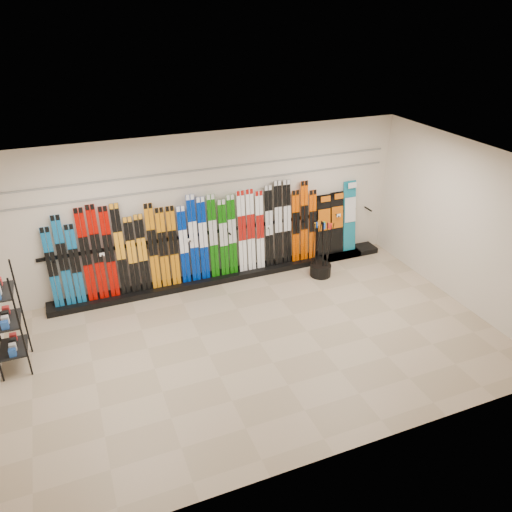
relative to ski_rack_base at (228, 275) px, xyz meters
name	(u,v)px	position (x,y,z in m)	size (l,w,h in m)	color
floor	(260,343)	(-0.22, -2.28, -0.06)	(8.00, 8.00, 0.00)	tan
back_wall	(212,208)	(-0.22, 0.22, 1.44)	(8.00, 8.00, 0.00)	beige
right_wall	(465,225)	(3.78, -2.28, 1.44)	(5.00, 5.00, 0.00)	beige
ceiling	(261,170)	(-0.22, -2.28, 2.94)	(8.00, 8.00, 0.00)	silver
ski_rack_base	(228,275)	(0.00, 0.00, 0.00)	(8.00, 0.40, 0.12)	black
skis	(194,241)	(-0.67, 0.03, 0.90)	(5.37, 0.18, 1.83)	#0F578E
snowboards	(337,221)	(2.55, 0.07, 0.77)	(0.95, 0.24, 1.56)	black
accessory_rack	(6,321)	(-3.97, -1.40, 0.79)	(0.40, 0.60, 1.71)	black
pole_bin	(320,270)	(1.82, -0.61, 0.07)	(0.44, 0.44, 0.25)	black
ski_poles	(321,249)	(1.81, -0.61, 0.55)	(0.38, 0.30, 1.18)	black
slatwall_rail_0	(211,184)	(-0.22, 0.20, 1.94)	(7.60, 0.02, 0.03)	gray
slatwall_rail_1	(210,169)	(-0.22, 0.20, 2.24)	(7.60, 0.02, 0.03)	gray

